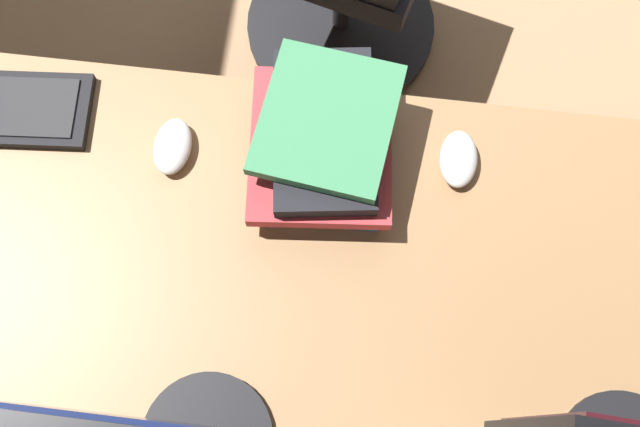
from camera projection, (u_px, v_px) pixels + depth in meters
desk at (317, 292)px, 1.16m from camera, size 2.22×0.71×0.73m
drawer_pedestal at (216, 322)px, 1.47m from camera, size 0.40×0.51×0.69m
mouse_main at (173, 146)px, 1.16m from camera, size 0.06×0.10×0.03m
mouse_spare at (458, 159)px, 1.15m from camera, size 0.06×0.10×0.03m
book_stack_near at (324, 138)px, 1.12m from camera, size 0.26×0.32×0.11m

